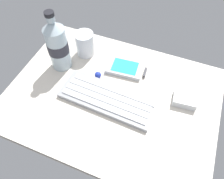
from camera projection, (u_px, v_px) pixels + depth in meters
ground_plane at (112, 98)px, 68.58cm from camera, size 64.00×48.00×2.80cm
keyboard at (108, 98)px, 66.26cm from camera, size 29.44×12.22×1.70cm
handheld_device at (127, 68)px, 73.45cm from camera, size 13.25×8.63×1.50cm
juice_cup at (85, 45)px, 75.66cm from camera, size 6.40×6.40×8.50cm
water_bottle at (57, 45)px, 68.15cm from camera, size 6.73×6.73×20.80cm
charger_block at (185, 99)px, 65.64cm from camera, size 7.49×6.22×2.40cm
trackball_mouse at (98, 75)px, 71.29cm from camera, size 2.20×2.20×2.20cm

